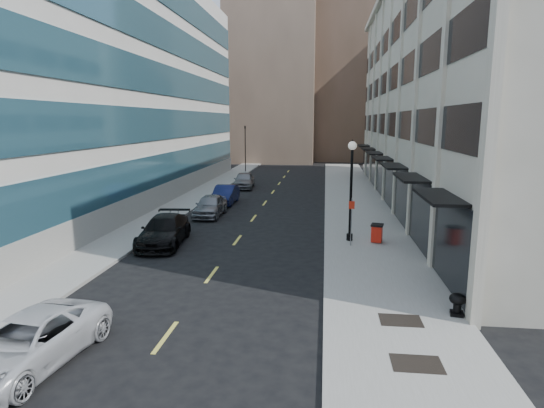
% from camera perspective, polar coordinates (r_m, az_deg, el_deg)
% --- Properties ---
extents(ground, '(160.00, 160.00, 0.00)m').
position_cam_1_polar(ground, '(13.85, -16.17, -19.46)').
color(ground, black).
rests_on(ground, ground).
extents(sidewalk_right, '(5.00, 80.00, 0.15)m').
position_cam_1_polar(sidewalk_right, '(31.82, 11.14, -1.96)').
color(sidewalk_right, gray).
rests_on(sidewalk_right, ground).
extents(sidewalk_left, '(3.00, 80.00, 0.15)m').
position_cam_1_polar(sidewalk_left, '(33.72, -13.31, -1.34)').
color(sidewalk_left, gray).
rests_on(sidewalk_left, ground).
extents(building_right, '(15.30, 46.50, 18.25)m').
position_cam_1_polar(building_right, '(39.89, 24.81, 12.66)').
color(building_right, beige).
rests_on(building_right, ground).
extents(building_left, '(16.14, 46.00, 20.00)m').
position_cam_1_polar(building_left, '(43.47, -22.76, 13.87)').
color(building_left, white).
rests_on(building_left, ground).
extents(skyline_tan_near, '(14.00, 18.00, 28.00)m').
position_cam_1_polar(skyline_tan_near, '(79.82, 0.23, 15.64)').
color(skyline_tan_near, '#816954').
rests_on(skyline_tan_near, ground).
extents(skyline_brown, '(12.00, 16.00, 34.00)m').
position_cam_1_polar(skyline_brown, '(83.67, 9.15, 17.34)').
color(skyline_brown, brown).
rests_on(skyline_brown, ground).
extents(skyline_tan_far, '(12.00, 14.00, 22.00)m').
position_cam_1_polar(skyline_tan_far, '(91.08, -5.47, 13.06)').
color(skyline_tan_far, '#816954').
rests_on(skyline_tan_far, ground).
extents(skyline_stone, '(10.00, 14.00, 20.00)m').
position_cam_1_polar(skyline_stone, '(78.15, 16.70, 12.38)').
color(skyline_stone, beige).
rests_on(skyline_stone, ground).
extents(grate_mid, '(1.40, 1.00, 0.01)m').
position_cam_1_polar(grate_mid, '(13.97, 17.71, -18.54)').
color(grate_mid, black).
rests_on(grate_mid, sidewalk_right).
extents(grate_far, '(1.40, 1.00, 0.01)m').
position_cam_1_polar(grate_far, '(16.44, 15.84, -13.86)').
color(grate_far, black).
rests_on(grate_far, sidewalk_right).
extents(road_centerline, '(0.15, 68.20, 0.01)m').
position_cam_1_polar(road_centerline, '(29.23, -3.25, -3.02)').
color(road_centerline, '#D8CC4C').
rests_on(road_centerline, ground).
extents(traffic_signal, '(0.66, 0.66, 6.98)m').
position_cam_1_polar(traffic_signal, '(59.92, -3.40, 9.41)').
color(traffic_signal, black).
rests_on(traffic_signal, ground).
extents(car_white_van, '(2.98, 5.43, 1.44)m').
position_cam_1_polar(car_white_van, '(14.89, -28.36, -15.03)').
color(car_white_van, silver).
rests_on(car_white_van, ground).
extents(car_black_pickup, '(2.72, 5.63, 1.58)m').
position_cam_1_polar(car_black_pickup, '(25.90, -13.38, -3.27)').
color(car_black_pickup, black).
rests_on(car_black_pickup, ground).
extents(car_silver_sedan, '(1.89, 4.60, 1.56)m').
position_cam_1_polar(car_silver_sedan, '(32.92, -7.76, -0.19)').
color(car_silver_sedan, gray).
rests_on(car_silver_sedan, ground).
extents(car_blue_sedan, '(1.63, 4.63, 1.52)m').
position_cam_1_polar(car_blue_sedan, '(37.66, -5.90, 1.17)').
color(car_blue_sedan, '#131B4A').
rests_on(car_blue_sedan, ground).
extents(car_grey_sedan, '(2.26, 4.91, 1.63)m').
position_cam_1_polar(car_grey_sedan, '(46.20, -3.53, 2.99)').
color(car_grey_sedan, gray).
rests_on(car_grey_sedan, ground).
extents(trash_bin, '(0.77, 0.78, 1.03)m').
position_cam_1_polar(trash_bin, '(25.80, 13.03, -3.50)').
color(trash_bin, red).
rests_on(trash_bin, sidewalk_right).
extents(lamppost, '(0.47, 0.47, 5.67)m').
position_cam_1_polar(lamppost, '(25.40, 9.92, 2.77)').
color(lamppost, black).
rests_on(lamppost, sidewalk_right).
extents(sign_post, '(0.31, 0.07, 2.61)m').
position_cam_1_polar(sign_post, '(24.59, 9.93, -1.42)').
color(sign_post, slate).
rests_on(sign_post, sidewalk_right).
extents(urn_planter, '(0.58, 0.58, 0.80)m').
position_cam_1_polar(urn_planter, '(17.28, 22.26, -11.31)').
color(urn_planter, black).
rests_on(urn_planter, sidewalk_right).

